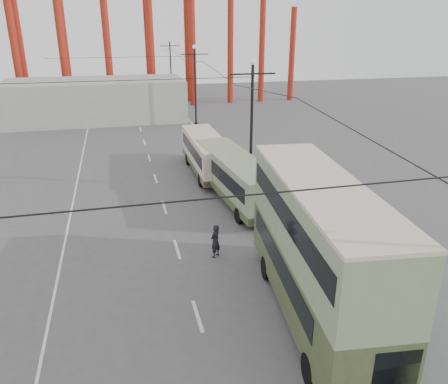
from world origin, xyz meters
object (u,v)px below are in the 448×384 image
object	(u,v)px
single_decker_green	(236,176)
pedestrian	(215,241)
double_decker_bus	(317,245)
single_decker_cream	(206,153)

from	to	relation	value
single_decker_green	pedestrian	distance (m)	8.14
single_decker_green	pedestrian	world-z (taller)	single_decker_green
double_decker_bus	single_decker_green	size ratio (longest dim) A/B	1.02
double_decker_bus	single_decker_cream	xyz separation A→B (m)	(-0.42, 19.53, -1.62)
single_decker_green	double_decker_bus	bearing A→B (deg)	-96.38
single_decker_cream	pedestrian	size ratio (longest dim) A/B	5.35
double_decker_bus	pedestrian	size ratio (longest dim) A/B	6.21
double_decker_bus	single_decker_cream	world-z (taller)	double_decker_bus
single_decker_green	pedestrian	size ratio (longest dim) A/B	6.11
single_decker_cream	double_decker_bus	bearing A→B (deg)	-88.86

